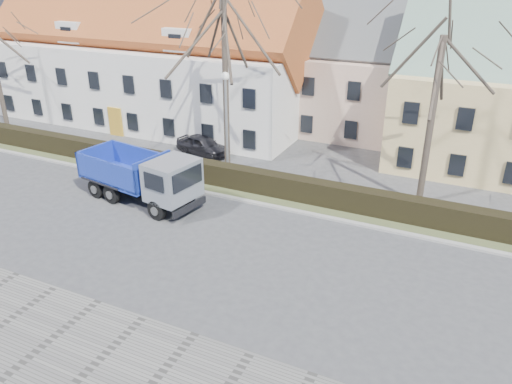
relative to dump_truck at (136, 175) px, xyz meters
The scene contains 13 objects.
ground 5.16m from the dump_truck, 27.84° to the right, with size 120.00×120.00×0.00m, color #3D3D40.
sidewalk_near 11.75m from the dump_truck, 68.00° to the right, with size 80.00×5.00×0.08m, color slate.
curb_far 5.14m from the dump_truck, 27.72° to the left, with size 80.00×0.30×0.12m, color gray.
grass_strip 6.03m from the dump_truck, 41.73° to the left, with size 80.00×3.00×0.10m, color #444D2B.
hedge 5.78m from the dump_truck, 40.23° to the left, with size 60.00×0.90×1.30m, color black.
building_white 16.51m from the dump_truck, 122.23° to the left, with size 26.80×10.80×9.50m, color silver, non-canonical shape.
building_pink 19.73m from the dump_truck, 64.69° to the left, with size 10.80×8.80×8.00m, color #CAA58F, non-canonical shape.
tree_1 8.19m from the dump_truck, 69.09° to the left, with size 9.20×9.20×12.65m, color #382F26, non-canonical shape.
tree_2 16.15m from the dump_truck, 23.32° to the left, with size 8.00×8.00×11.00m, color #382F26, non-canonical shape.
dump_truck is the anchor object (origin of this frame).
streetlight 5.95m from the dump_truck, 55.93° to the left, with size 0.52×0.52×6.64m, color #9A9EA0, non-canonical shape.
cart_frame 2.66m from the dump_truck, 108.89° to the left, with size 0.65×0.37×0.59m, color silver, non-canonical shape.
parked_car_a 7.89m from the dump_truck, 93.22° to the left, with size 1.61×4.00×1.36m, color black.
Camera 1 is at (12.41, -17.84, 12.14)m, focal length 35.00 mm.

